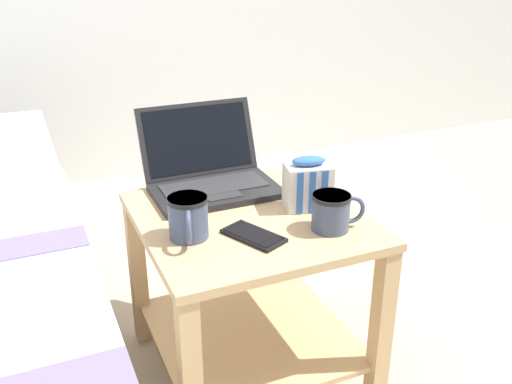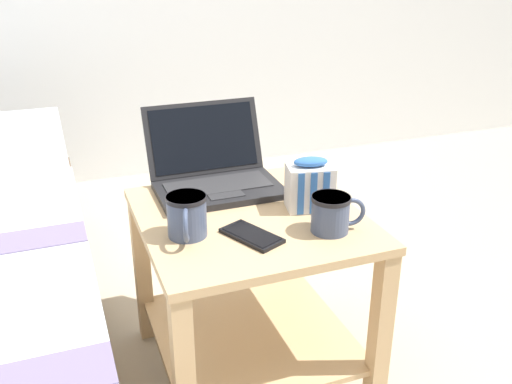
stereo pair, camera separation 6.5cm
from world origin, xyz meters
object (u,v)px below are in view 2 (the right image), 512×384
at_px(mug_front_right, 187,214).
at_px(cell_phone, 252,235).
at_px(laptop, 214,172).
at_px(snack_bag, 310,185).
at_px(mug_front_left, 332,212).

distance_m(mug_front_right, cell_phone, 0.16).
xyz_separation_m(laptop, snack_bag, (0.19, -0.22, 0.02)).
bearing_deg(mug_front_right, snack_bag, 6.95).
xyz_separation_m(snack_bag, cell_phone, (-0.19, -0.10, -0.06)).
relative_size(mug_front_left, snack_bag, 0.94).
bearing_deg(laptop, cell_phone, -91.13).
height_order(mug_front_left, mug_front_right, mug_front_right).
relative_size(laptop, cell_phone, 2.02).
relative_size(mug_front_left, mug_front_right, 0.96).
bearing_deg(cell_phone, mug_front_right, 156.47).
relative_size(laptop, snack_bag, 2.42).
distance_m(laptop, mug_front_right, 0.30).
distance_m(laptop, mug_front_left, 0.40).
bearing_deg(mug_front_left, cell_phone, 169.57).
bearing_deg(snack_bag, laptop, 130.65).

